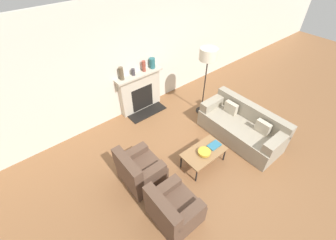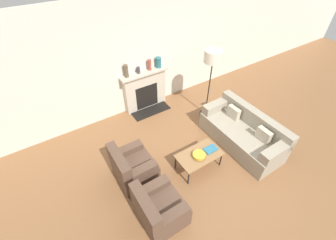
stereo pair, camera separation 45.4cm
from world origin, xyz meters
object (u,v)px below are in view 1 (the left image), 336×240
object	(u,v)px
fireplace	(140,92)
mantel_vase_center_right	(144,66)
couch	(242,127)
bowl	(204,152)
mantel_vase_center_left	(133,72)
book	(214,145)
mantel_vase_right	(152,63)
armchair_far	(140,170)
coffee_table	(204,153)
armchair_near	(173,209)
floor_lamp	(208,58)
mantel_vase_left	(121,74)

from	to	relation	value
fireplace	mantel_vase_center_right	xyz separation A→B (m)	(0.18, 0.01, 0.70)
couch	bowl	distance (m)	1.33
couch	mantel_vase_center_right	xyz separation A→B (m)	(-1.03, 2.46, 0.92)
mantel_vase_center_right	mantel_vase_center_left	bearing A→B (deg)	180.00
couch	book	world-z (taller)	couch
couch	mantel_vase_right	world-z (taller)	mantel_vase_right
armchair_far	bowl	xyz separation A→B (m)	(1.23, -0.54, 0.12)
armchair_far	coffee_table	bearing A→B (deg)	-111.46
coffee_table	armchair_near	bearing A→B (deg)	-157.95
bowl	mantel_vase_right	distance (m)	2.68
armchair_far	floor_lamp	bearing A→B (deg)	-72.94
fireplace	mantel_vase_right	xyz separation A→B (m)	(0.45, 0.01, 0.69)
mantel_vase_right	mantel_vase_center_left	bearing A→B (deg)	180.00
armchair_near	armchair_far	distance (m)	1.01
book	mantel_vase_center_left	size ratio (longest dim) A/B	1.68
couch	armchair_near	xyz separation A→B (m)	(-2.55, -0.52, -0.00)
floor_lamp	mantel_vase_right	world-z (taller)	floor_lamp
armchair_far	floor_lamp	world-z (taller)	floor_lamp
armchair_near	mantel_vase_left	distance (m)	3.25
fireplace	couch	world-z (taller)	fireplace
bowl	mantel_vase_left	xyz separation A→B (m)	(-0.34, 2.50, 0.82)
coffee_table	book	bearing A→B (deg)	-4.69
fireplace	mantel_vase_center_left	size ratio (longest dim) A/B	7.68
mantel_vase_center_right	armchair_far	bearing A→B (deg)	-127.91
armchair_far	fireplace	bearing A→B (deg)	-34.67
mantel_vase_center_right	mantel_vase_right	distance (m)	0.27
armchair_far	mantel_vase_right	size ratio (longest dim) A/B	3.12
fireplace	mantel_vase_center_right	distance (m)	0.72
coffee_table	floor_lamp	world-z (taller)	floor_lamp
fireplace	mantel_vase_right	world-z (taller)	mantel_vase_right
fireplace	couch	size ratio (longest dim) A/B	0.66
fireplace	mantel_vase_right	size ratio (longest dim) A/B	4.87
coffee_table	mantel_vase_left	bearing A→B (deg)	98.79
mantel_vase_center_right	book	bearing A→B (deg)	-89.50
book	floor_lamp	bearing A→B (deg)	53.12
couch	mantel_vase_left	world-z (taller)	mantel_vase_left
couch	book	bearing A→B (deg)	-88.42
armchair_near	couch	bearing A→B (deg)	-78.53
fireplace	floor_lamp	bearing A→B (deg)	-44.27
fireplace	floor_lamp	distance (m)	1.97
book	fireplace	bearing A→B (deg)	95.17
armchair_near	bowl	distance (m)	1.32
mantel_vase_center_right	floor_lamp	bearing A→B (deg)	-49.31
floor_lamp	mantel_vase_center_left	bearing A→B (deg)	138.48
mantel_vase_left	floor_lamp	bearing A→B (deg)	-35.50
bowl	book	xyz separation A→B (m)	(0.32, 0.01, -0.03)
mantel_vase_left	armchair_near	bearing A→B (deg)	-106.62
mantel_vase_center_right	mantel_vase_right	bearing A→B (deg)	0.00
book	mantel_vase_left	world-z (taller)	mantel_vase_left
coffee_table	mantel_vase_center_right	world-z (taller)	mantel_vase_center_right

